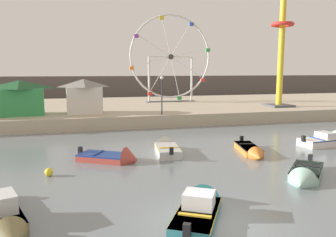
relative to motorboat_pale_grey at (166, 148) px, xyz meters
name	(u,v)px	position (x,y,z in m)	size (l,w,h in m)	color
ground_plane	(218,223)	(-0.81, -10.67, -0.29)	(240.00, 240.00, 0.00)	slate
quay_promenade	(119,109)	(-0.81, 20.66, 0.32)	(110.00, 22.98, 1.22)	#B7A88E
distant_town_skyline	(105,87)	(-0.81, 45.80, 1.91)	(140.00, 3.00, 4.40)	#564C47
motorboat_pale_grey	(166,148)	(0.00, 0.00, 0.00)	(1.80, 4.07, 1.34)	silver
motorboat_olive_wood	(3,218)	(-8.26, -8.96, 0.02)	(2.98, 5.43, 1.46)	olive
motorboat_teal_painted	(201,205)	(-1.08, -9.59, -0.02)	(3.26, 4.25, 1.44)	teal
motorboat_faded_red	(115,158)	(-3.59, -1.47, -0.05)	(3.97, 3.19, 1.45)	#B24238
motorboat_white_red_stripe	(328,140)	(12.19, -0.92, 0.05)	(4.21, 1.95, 1.51)	silver
motorboat_seafoam	(304,176)	(5.27, -7.38, -0.05)	(3.80, 3.89, 1.33)	#93BCAD
motorboat_orange_hull	(251,151)	(5.22, -2.05, -0.04)	(1.89, 4.24, 1.09)	orange
ferris_wheel_white_frame	(171,58)	(6.51, 22.90, 6.83)	(11.28, 1.20, 11.73)	silver
drop_tower_yellow_tower	(281,49)	(17.38, 13.57, 7.72)	(2.80, 2.80, 14.05)	gold
carnival_booth_green_kiosk	(20,97)	(-11.09, 13.04, 2.67)	(4.87, 3.54, 3.34)	#33934C
carnival_booth_white_ticket	(84,95)	(-5.15, 12.96, 2.72)	(3.87, 3.00, 3.43)	silver
promenade_lamp_near	(162,89)	(2.08, 9.78, 3.39)	(0.32, 0.32, 3.73)	#2D2D33
mooring_buoy_orange	(49,172)	(-7.20, -3.42, -0.07)	(0.44, 0.44, 0.44)	yellow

